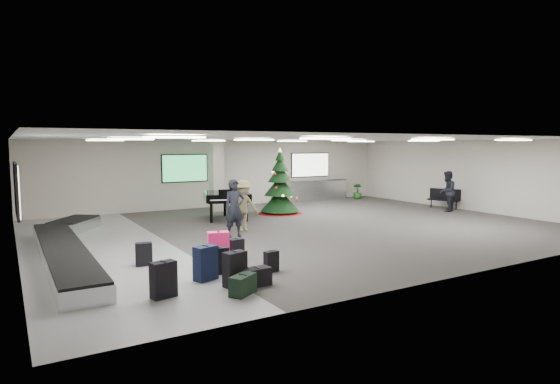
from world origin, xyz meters
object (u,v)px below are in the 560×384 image
traveler_a (235,208)px  potted_plant_right (358,191)px  baggage_carousel (66,246)px  pink_suitcase (218,248)px  traveler_bench (447,191)px  service_counter (313,190)px  christmas_tree (280,191)px  potted_plant_left (274,196)px  traveler_b (243,205)px  bench (445,197)px  grand_piano (227,197)px

traveler_a → potted_plant_right: size_ratio=2.19×
baggage_carousel → pink_suitcase: 4.45m
baggage_carousel → traveler_bench: bearing=1.0°
baggage_carousel → pink_suitcase: size_ratio=11.53×
service_counter → pink_suitcase: (-9.68, -9.85, -0.14)m
traveler_a → potted_plant_right: bearing=33.8°
service_counter → christmas_tree: bearing=-141.4°
christmas_tree → potted_plant_left: 3.15m
service_counter → christmas_tree: 5.04m
traveler_bench → potted_plant_left: (-5.39, 6.11, -0.50)m
traveler_a → traveler_b: size_ratio=1.06×
service_counter → potted_plant_left: (-2.60, -0.33, -0.14)m
bench → traveler_a: traveler_a is taller
grand_piano → service_counter: bearing=45.8°
service_counter → pink_suitcase: service_counter is taller
bench → service_counter: bearing=98.3°
traveler_bench → pink_suitcase: bearing=-13.2°
grand_piano → christmas_tree: bearing=25.0°
baggage_carousel → grand_piano: size_ratio=3.67×
service_counter → traveler_a: bearing=-138.7°
bench → potted_plant_right: (-1.09, 5.03, -0.09)m
baggage_carousel → potted_plant_right: (15.35, 6.08, 0.21)m
pink_suitcase → traveler_b: bearing=72.0°
service_counter → traveler_a: traveler_a is taller
grand_piano → traveler_b: (-0.54, -2.60, -0.02)m
bench → traveler_bench: bearing=-160.5°
service_counter → traveler_bench: traveler_bench is taller
traveler_b → potted_plant_right: (9.64, 5.41, -0.46)m
grand_piano → potted_plant_right: size_ratio=3.10×
grand_piano → traveler_bench: 9.84m
baggage_carousel → christmas_tree: size_ratio=3.39×
traveler_a → potted_plant_left: bearing=54.1°
grand_piano → traveler_b: bearing=-83.8°
potted_plant_left → potted_plant_right: potted_plant_right is taller
traveler_bench → potted_plant_right: 5.82m
grand_piano → traveler_bench: (9.37, -2.99, 0.00)m
potted_plant_left → pink_suitcase: bearing=-126.6°
christmas_tree → traveler_b: 4.34m
christmas_tree → traveler_a: bearing=-136.2°
pink_suitcase → bench: (13.28, 4.17, 0.11)m
service_counter → pink_suitcase: size_ratio=4.81×
pink_suitcase → traveler_a: size_ratio=0.45×
service_counter → traveler_a: size_ratio=2.16×
pink_suitcase → baggage_carousel: bearing=151.2°
grand_piano → potted_plant_right: (9.09, 2.81, -0.48)m
baggage_carousel → service_counter: bearing=27.7°
service_counter → potted_plant_right: size_ratio=4.74×
traveler_a → traveler_bench: traveler_a is taller
bench → potted_plant_left: bearing=115.1°
traveler_a → traveler_b: 1.10m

